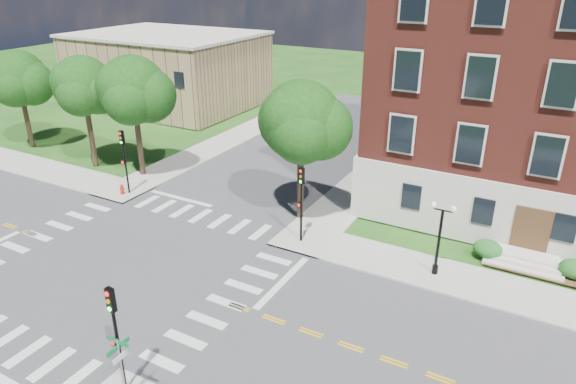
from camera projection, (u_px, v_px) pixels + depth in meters
The scene contains 18 objects.
ground at pixel (122, 266), 29.13m from camera, with size 160.00×160.00×0.00m, color #1A4A14.
road_ew at pixel (122, 266), 29.13m from camera, with size 90.00×12.00×0.01m, color #3D3D3F.
road_ns at pixel (122, 266), 29.13m from camera, with size 12.00×90.00×0.01m, color #3D3D3F.
sidewalk_ne at pixel (457, 217), 34.64m from camera, with size 34.00×34.00×0.12m.
sidewalk_nw at pixel (123, 146), 48.19m from camera, with size 34.00×34.00×0.12m.
crosswalk_east at pixel (226, 303), 25.96m from camera, with size 2.20×10.20×0.02m, color silver, non-canonical shape.
stop_bar_east at pixel (283, 282), 27.65m from camera, with size 0.40×5.50×0.00m, color silver.
secondary_building at pixel (169, 69), 61.10m from camera, with size 20.40×15.40×8.30m.
tree_a at pixel (18, 78), 45.50m from camera, with size 4.98×4.98×8.82m.
tree_b at pixel (83, 86), 40.72m from camera, with size 4.69×4.69×9.12m.
tree_c at pixel (133, 90), 38.86m from camera, with size 5.20×5.20×9.47m.
tree_d at pixel (301, 121), 31.88m from camera, with size 5.11×5.11×9.22m.
traffic_signal_se at pixel (115, 327), 19.29m from camera, with size 0.34×0.37×4.80m.
traffic_signal_ne at pixel (301, 195), 30.33m from camera, with size 0.38×0.45×4.80m.
traffic_signal_nw at pixel (124, 154), 36.91m from camera, with size 0.33×0.37×4.80m.
twin_lamp_west at pixel (440, 235), 27.25m from camera, with size 1.36×0.36×4.23m.
street_sign_pole at pixel (120, 359), 18.99m from camera, with size 1.10×1.10×3.10m.
fire_hydrant at pixel (122, 189), 37.87m from camera, with size 0.35×0.35×0.75m.
Camera 1 is at (20.29, -17.26, 15.68)m, focal length 32.00 mm.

